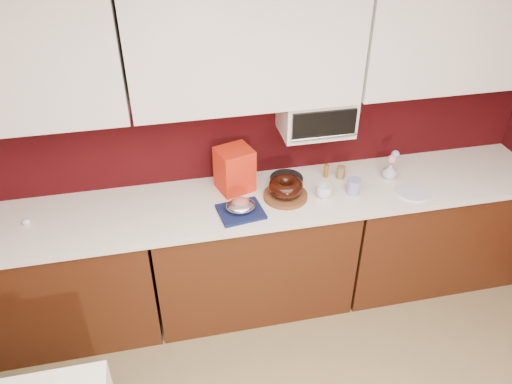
{
  "coord_description": "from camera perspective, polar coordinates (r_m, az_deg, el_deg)",
  "views": [
    {
      "loc": [
        -0.52,
        -0.6,
        2.75
      ],
      "look_at": [
        0.01,
        1.84,
        1.02
      ],
      "focal_mm": 35.0,
      "sensor_mm": 36.0,
      "label": 1
    }
  ],
  "objects": [
    {
      "name": "wall_back",
      "position": [
        3.27,
        -1.64,
        7.33
      ],
      "size": [
        4.0,
        0.02,
        2.5
      ],
      "primitive_type": "cube",
      "color": "#340709",
      "rests_on": "floor"
    },
    {
      "name": "amber_bottle",
      "position": [
        3.41,
        8.03,
        2.41
      ],
      "size": [
        0.04,
        0.04,
        0.1
      ],
      "primitive_type": "cylinder",
      "rotation": [
        0.0,
        0.0,
        0.17
      ],
      "color": "brown",
      "rests_on": "countertop"
    },
    {
      "name": "china_plate",
      "position": [
        3.4,
        17.54,
        0.03
      ],
      "size": [
        0.29,
        0.29,
        0.01
      ],
      "primitive_type": "cylinder",
      "rotation": [
        0.0,
        0.0,
        0.36
      ],
      "color": "white",
      "rests_on": "countertop"
    },
    {
      "name": "base_cabinet_left",
      "position": [
        3.54,
        -22.41,
        -9.58
      ],
      "size": [
        1.31,
        0.58,
        0.86
      ],
      "primitive_type": "cube",
      "color": "#45200D",
      "rests_on": "floor"
    },
    {
      "name": "paper_cup",
      "position": [
        3.42,
        9.65,
        2.24
      ],
      "size": [
        0.08,
        0.08,
        0.09
      ],
      "primitive_type": "cylinder",
      "rotation": [
        0.0,
        0.0,
        -0.39
      ],
      "color": "olive",
      "rests_on": "countertop"
    },
    {
      "name": "base_cabinet_right",
      "position": [
        3.91,
        19.09,
        -3.96
      ],
      "size": [
        1.31,
        0.58,
        0.86
      ],
      "primitive_type": "cube",
      "color": "#45200D",
      "rests_on": "floor"
    },
    {
      "name": "flower_vase",
      "position": [
        3.48,
        15.07,
        2.42
      ],
      "size": [
        0.09,
        0.09,
        0.12
      ],
      "primitive_type": "imported",
      "rotation": [
        0.0,
        0.0,
        -0.12
      ],
      "color": "#B5BBCD",
      "rests_on": "countertop"
    },
    {
      "name": "pandoro_box",
      "position": [
        3.21,
        -2.46,
        2.6
      ],
      "size": [
        0.26,
        0.25,
        0.29
      ],
      "primitive_type": "cube",
      "rotation": [
        0.0,
        0.0,
        0.3
      ],
      "color": "#BC0C11",
      "rests_on": "countertop"
    },
    {
      "name": "dark_pan",
      "position": [
        3.34,
        3.5,
        1.38
      ],
      "size": [
        0.24,
        0.24,
        0.04
      ],
      "primitive_type": "cylinder",
      "rotation": [
        0.0,
        0.0,
        0.07
      ],
      "color": "black",
      "rests_on": "countertop"
    },
    {
      "name": "foil_ham_nest",
      "position": [
        3.04,
        -1.77,
        -1.59
      ],
      "size": [
        0.22,
        0.2,
        0.07
      ],
      "primitive_type": "ellipsoid",
      "rotation": [
        0.0,
        0.0,
        0.32
      ],
      "color": "silver",
      "rests_on": "navy_towel"
    },
    {
      "name": "upper_cabinet_right",
      "position": [
        3.39,
        22.58,
        16.77
      ],
      "size": [
        1.31,
        0.33,
        0.7
      ],
      "primitive_type": "cube",
      "color": "white",
      "rests_on": "wall_back"
    },
    {
      "name": "flower_pink",
      "position": [
        3.44,
        15.29,
        3.64
      ],
      "size": [
        0.06,
        0.06,
        0.06
      ],
      "primitive_type": "sphere",
      "color": "pink",
      "rests_on": "flower_vase"
    },
    {
      "name": "cake_base",
      "position": [
        3.2,
        3.37,
        -0.42
      ],
      "size": [
        0.34,
        0.34,
        0.03
      ],
      "primitive_type": "cylinder",
      "rotation": [
        0.0,
        0.0,
        -0.22
      ],
      "color": "brown",
      "rests_on": "countertop"
    },
    {
      "name": "base_cabinet_center",
      "position": [
        3.48,
        -0.46,
        -7.08
      ],
      "size": [
        1.31,
        0.58,
        0.86
      ],
      "primitive_type": "cube",
      "color": "#45200D",
      "rests_on": "floor"
    },
    {
      "name": "upper_cabinet_center",
      "position": [
        2.88,
        -1.2,
        16.47
      ],
      "size": [
        1.31,
        0.33,
        0.7
      ],
      "primitive_type": "cube",
      "color": "white",
      "rests_on": "wall_back"
    },
    {
      "name": "egg_right",
      "position": [
        3.27,
        -24.76,
        -3.13
      ],
      "size": [
        0.06,
        0.05,
        0.04
      ],
      "primitive_type": "ellipsoid",
      "rotation": [
        0.0,
        0.0,
        0.24
      ],
      "color": "white",
      "rests_on": "countertop"
    },
    {
      "name": "countertop",
      "position": [
        3.2,
        -0.49,
        -1.07
      ],
      "size": [
        4.0,
        0.62,
        0.04
      ],
      "primitive_type": "cube",
      "color": "white",
      "rests_on": "base_cabinet_center"
    },
    {
      "name": "blue_jar",
      "position": [
        3.27,
        11.12,
        0.6
      ],
      "size": [
        0.09,
        0.09,
        0.1
      ],
      "primitive_type": "cylinder",
      "rotation": [
        0.0,
        0.0,
        -0.01
      ],
      "color": "#1B1E97",
      "rests_on": "countertop"
    },
    {
      "name": "flower_blue",
      "position": [
        3.45,
        15.65,
        4.16
      ],
      "size": [
        0.05,
        0.05,
        0.05
      ],
      "primitive_type": "sphere",
      "color": "#8199CF",
      "rests_on": "flower_vase"
    },
    {
      "name": "toaster_oven_handle",
      "position": [
        3.08,
        7.79,
        6.22
      ],
      "size": [
        0.42,
        0.02,
        0.02
      ],
      "primitive_type": "cylinder",
      "rotation": [
        0.0,
        1.57,
        0.0
      ],
      "color": "silver",
      "rests_on": "toaster_oven"
    },
    {
      "name": "coffee_mug",
      "position": [
        3.21,
        7.79,
        0.22
      ],
      "size": [
        0.13,
        0.13,
        0.1
      ],
      "primitive_type": "imported",
      "rotation": [
        0.0,
        0.0,
        0.82
      ],
      "color": "white",
      "rests_on": "countertop"
    },
    {
      "name": "toaster_oven",
      "position": [
        3.19,
        6.88,
        8.88
      ],
      "size": [
        0.45,
        0.3,
        0.25
      ],
      "primitive_type": "cube",
      "color": "white",
      "rests_on": "upper_cabinet_center"
    },
    {
      "name": "toaster_oven_door",
      "position": [
        3.06,
        7.81,
        7.58
      ],
      "size": [
        0.4,
        0.02,
        0.18
      ],
      "primitive_type": "cube",
      "color": "black",
      "rests_on": "toaster_oven"
    },
    {
      "name": "roasted_ham",
      "position": [
        3.02,
        -1.78,
        -1.21
      ],
      "size": [
        0.12,
        0.1,
        0.07
      ],
      "primitive_type": "ellipsoid",
      "rotation": [
        0.0,
        0.0,
        0.19
      ],
      "color": "#B95F54",
      "rests_on": "foil_ham_nest"
    },
    {
      "name": "navy_towel",
      "position": [
        3.06,
        -1.76,
        -2.26
      ],
      "size": [
        0.3,
        0.26,
        0.02
      ],
      "primitive_type": "cube",
      "rotation": [
        0.0,
        0.0,
        0.13
      ],
      "color": "#111943",
      "rests_on": "countertop"
    },
    {
      "name": "bundt_cake",
      "position": [
        3.16,
        3.41,
        0.57
      ],
      "size": [
        0.28,
        0.28,
        0.09
      ],
      "primitive_type": "torus",
      "rotation": [
        0.0,
        0.0,
        0.31
      ],
      "color": "black",
      "rests_on": "cake_base"
    }
  ]
}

